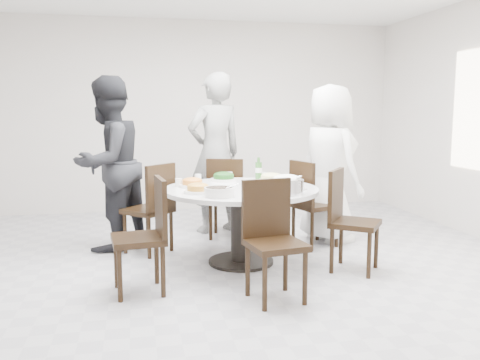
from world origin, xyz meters
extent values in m
cube|color=#B3B2B7|center=(0.00, 0.00, 0.00)|extent=(6.00, 6.00, 0.01)
cube|color=silver|center=(0.00, 3.00, 1.40)|extent=(6.00, 0.01, 2.80)
cube|color=silver|center=(0.00, -3.00, 1.40)|extent=(6.00, 0.01, 2.80)
cylinder|color=silver|center=(0.07, 0.15, 0.38)|extent=(1.50, 1.50, 0.75)
cube|color=black|center=(1.00, 0.61, 0.47)|extent=(0.53, 0.53, 0.95)
cube|color=black|center=(0.12, 1.18, 0.47)|extent=(0.53, 0.53, 0.95)
cube|color=black|center=(-0.82, 0.72, 0.47)|extent=(0.59, 0.59, 0.95)
cube|color=black|center=(-0.92, -0.48, 0.47)|extent=(0.46, 0.46, 0.95)
cube|color=black|center=(0.13, -0.88, 0.47)|extent=(0.48, 0.48, 0.95)
cube|color=black|center=(1.06, -0.31, 0.47)|extent=(0.59, 0.59, 0.95)
imported|color=white|center=(1.22, 0.78, 0.89)|extent=(0.82, 1.01, 1.78)
imported|color=black|center=(0.03, 1.50, 0.97)|extent=(0.82, 0.67, 1.94)
imported|color=black|center=(-1.21, 0.96, 0.93)|extent=(1.11, 1.14, 1.86)
cylinder|color=white|center=(-0.02, 0.65, 0.79)|extent=(0.28, 0.28, 0.07)
cylinder|color=white|center=(0.46, 0.47, 0.79)|extent=(0.28, 0.28, 0.08)
cylinder|color=white|center=(-0.39, 0.30, 0.78)|extent=(0.25, 0.25, 0.07)
cylinder|color=white|center=(0.53, -0.04, 0.78)|extent=(0.27, 0.27, 0.07)
cylinder|color=white|center=(-0.38, -0.07, 0.78)|extent=(0.26, 0.26, 0.07)
cylinder|color=silver|center=(0.40, -0.27, 0.82)|extent=(0.30, 0.30, 0.13)
cylinder|color=white|center=(-0.22, -0.29, 0.79)|extent=(0.26, 0.26, 0.08)
cylinder|color=#316729|center=(0.37, 0.65, 0.87)|extent=(0.07, 0.07, 0.25)
cylinder|color=white|center=(0.09, 0.74, 0.79)|extent=(0.07, 0.07, 0.08)
camera|label=1|loc=(-0.93, -4.61, 1.51)|focal=38.00mm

